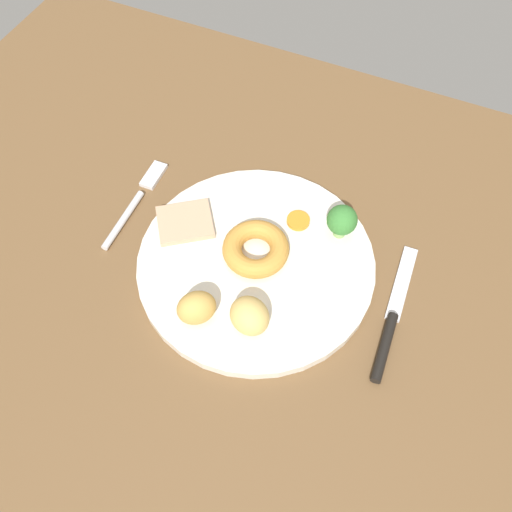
{
  "coord_description": "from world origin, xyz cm",
  "views": [
    {
      "loc": [
        10.66,
        -29.55,
        61.43
      ],
      "look_at": [
        -3.61,
        2.47,
        6.0
      ],
      "focal_mm": 38.66,
      "sensor_mm": 36.0,
      "label": 1
    }
  ],
  "objects_px": {
    "dinner_plate": "(256,263)",
    "fork": "(136,201)",
    "carrot_coin_front": "(298,221)",
    "roast_potato_right": "(250,316)",
    "knife": "(391,322)",
    "roast_potato_left": "(197,308)",
    "meat_slice_main": "(185,222)",
    "broccoli_floret": "(342,221)",
    "yorkshire_pudding": "(256,249)"
  },
  "relations": [
    {
      "from": "yorkshire_pudding",
      "to": "roast_potato_left",
      "type": "height_order",
      "value": "roast_potato_left"
    },
    {
      "from": "roast_potato_left",
      "to": "roast_potato_right",
      "type": "xyz_separation_m",
      "value": [
        0.06,
        0.02,
        -0.0
      ]
    },
    {
      "from": "dinner_plate",
      "to": "fork",
      "type": "relative_size",
      "value": 1.88
    },
    {
      "from": "meat_slice_main",
      "to": "carrot_coin_front",
      "type": "xyz_separation_m",
      "value": [
        0.13,
        0.06,
        -0.0
      ]
    },
    {
      "from": "yorkshire_pudding",
      "to": "roast_potato_right",
      "type": "height_order",
      "value": "roast_potato_right"
    },
    {
      "from": "fork",
      "to": "knife",
      "type": "bearing_deg",
      "value": -97.04
    },
    {
      "from": "roast_potato_left",
      "to": "knife",
      "type": "height_order",
      "value": "roast_potato_left"
    },
    {
      "from": "meat_slice_main",
      "to": "broccoli_floret",
      "type": "bearing_deg",
      "value": 19.63
    },
    {
      "from": "dinner_plate",
      "to": "meat_slice_main",
      "type": "distance_m",
      "value": 0.1
    },
    {
      "from": "dinner_plate",
      "to": "roast_potato_left",
      "type": "height_order",
      "value": "roast_potato_left"
    },
    {
      "from": "fork",
      "to": "knife",
      "type": "height_order",
      "value": "knife"
    },
    {
      "from": "knife",
      "to": "carrot_coin_front",
      "type": "bearing_deg",
      "value": 57.86
    },
    {
      "from": "meat_slice_main",
      "to": "knife",
      "type": "xyz_separation_m",
      "value": [
        0.28,
        -0.02,
        -0.01
      ]
    },
    {
      "from": "roast_potato_left",
      "to": "broccoli_floret",
      "type": "xyz_separation_m",
      "value": [
        0.11,
        0.17,
        0.01
      ]
    },
    {
      "from": "roast_potato_right",
      "to": "fork",
      "type": "height_order",
      "value": "roast_potato_right"
    },
    {
      "from": "roast_potato_right",
      "to": "fork",
      "type": "xyz_separation_m",
      "value": [
        -0.21,
        0.11,
        -0.03
      ]
    },
    {
      "from": "roast_potato_right",
      "to": "carrot_coin_front",
      "type": "bearing_deg",
      "value": 90.92
    },
    {
      "from": "broccoli_floret",
      "to": "knife",
      "type": "xyz_separation_m",
      "value": [
        0.09,
        -0.09,
        -0.04
      ]
    },
    {
      "from": "meat_slice_main",
      "to": "knife",
      "type": "distance_m",
      "value": 0.28
    },
    {
      "from": "roast_potato_left",
      "to": "fork",
      "type": "xyz_separation_m",
      "value": [
        -0.15,
        0.12,
        -0.03
      ]
    },
    {
      "from": "dinner_plate",
      "to": "knife",
      "type": "height_order",
      "value": "dinner_plate"
    },
    {
      "from": "roast_potato_right",
      "to": "carrot_coin_front",
      "type": "height_order",
      "value": "roast_potato_right"
    },
    {
      "from": "dinner_plate",
      "to": "meat_slice_main",
      "type": "relative_size",
      "value": 4.27
    },
    {
      "from": "carrot_coin_front",
      "to": "broccoli_floret",
      "type": "bearing_deg",
      "value": 4.18
    },
    {
      "from": "roast_potato_left",
      "to": "yorkshire_pudding",
      "type": "bearing_deg",
      "value": 75.92
    },
    {
      "from": "meat_slice_main",
      "to": "yorkshire_pudding",
      "type": "xyz_separation_m",
      "value": [
        0.1,
        -0.0,
        0.01
      ]
    },
    {
      "from": "carrot_coin_front",
      "to": "knife",
      "type": "bearing_deg",
      "value": -28.91
    },
    {
      "from": "broccoli_floret",
      "to": "fork",
      "type": "xyz_separation_m",
      "value": [
        -0.26,
        -0.05,
        -0.04
      ]
    },
    {
      "from": "carrot_coin_front",
      "to": "dinner_plate",
      "type": "bearing_deg",
      "value": -108.86
    },
    {
      "from": "carrot_coin_front",
      "to": "roast_potato_right",
      "type": "bearing_deg",
      "value": -89.08
    },
    {
      "from": "roast_potato_left",
      "to": "carrot_coin_front",
      "type": "distance_m",
      "value": 0.18
    },
    {
      "from": "knife",
      "to": "meat_slice_main",
      "type": "bearing_deg",
      "value": 82.48
    },
    {
      "from": "roast_potato_right",
      "to": "knife",
      "type": "height_order",
      "value": "roast_potato_right"
    },
    {
      "from": "yorkshire_pudding",
      "to": "fork",
      "type": "height_order",
      "value": "yorkshire_pudding"
    },
    {
      "from": "roast_potato_left",
      "to": "fork",
      "type": "bearing_deg",
      "value": 142.09
    },
    {
      "from": "meat_slice_main",
      "to": "yorkshire_pudding",
      "type": "bearing_deg",
      "value": -2.68
    },
    {
      "from": "roast_potato_left",
      "to": "roast_potato_right",
      "type": "bearing_deg",
      "value": 14.66
    },
    {
      "from": "meat_slice_main",
      "to": "knife",
      "type": "relative_size",
      "value": 0.36
    },
    {
      "from": "knife",
      "to": "fork",
      "type": "bearing_deg",
      "value": 81.35
    },
    {
      "from": "dinner_plate",
      "to": "yorkshire_pudding",
      "type": "bearing_deg",
      "value": 115.66
    },
    {
      "from": "dinner_plate",
      "to": "broccoli_floret",
      "type": "bearing_deg",
      "value": 44.76
    },
    {
      "from": "carrot_coin_front",
      "to": "fork",
      "type": "xyz_separation_m",
      "value": [
        -0.21,
        -0.05,
        -0.01
      ]
    },
    {
      "from": "yorkshire_pudding",
      "to": "fork",
      "type": "xyz_separation_m",
      "value": [
        -0.18,
        0.02,
        -0.02
      ]
    },
    {
      "from": "yorkshire_pudding",
      "to": "fork",
      "type": "bearing_deg",
      "value": 174.37
    },
    {
      "from": "roast_potato_right",
      "to": "fork",
      "type": "bearing_deg",
      "value": 153.57
    },
    {
      "from": "yorkshire_pudding",
      "to": "carrot_coin_front",
      "type": "bearing_deg",
      "value": 65.97
    },
    {
      "from": "roast_potato_left",
      "to": "dinner_plate",
      "type": "bearing_deg",
      "value": 72.5
    },
    {
      "from": "meat_slice_main",
      "to": "knife",
      "type": "height_order",
      "value": "meat_slice_main"
    },
    {
      "from": "dinner_plate",
      "to": "knife",
      "type": "xyz_separation_m",
      "value": [
        0.17,
        -0.01,
        -0.0
      ]
    },
    {
      "from": "dinner_plate",
      "to": "yorkshire_pudding",
      "type": "relative_size",
      "value": 3.57
    }
  ]
}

